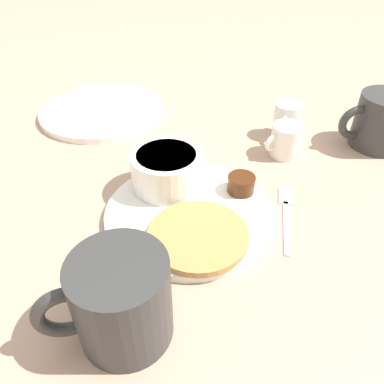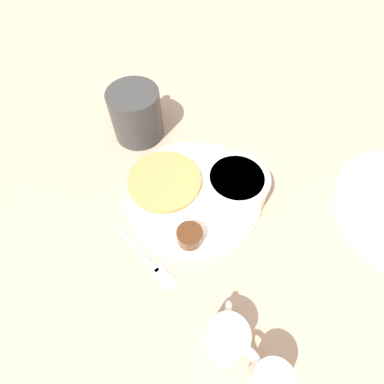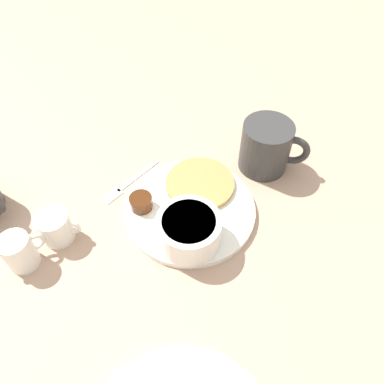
{
  "view_description": "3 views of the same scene",
  "coord_description": "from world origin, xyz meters",
  "px_view_note": "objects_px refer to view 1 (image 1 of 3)",
  "views": [
    {
      "loc": [
        -0.35,
        -0.16,
        0.35
      ],
      "look_at": [
        0.02,
        0.0,
        0.03
      ],
      "focal_mm": 35.0,
      "sensor_mm": 36.0,
      "label": 1
    },
    {
      "loc": [
        0.23,
        -0.14,
        0.44
      ],
      "look_at": [
        0.02,
        -0.02,
        0.05
      ],
      "focal_mm": 28.0,
      "sensor_mm": 36.0,
      "label": 2
    },
    {
      "loc": [
        0.22,
        0.33,
        0.54
      ],
      "look_at": [
        -0.01,
        -0.01,
        0.04
      ],
      "focal_mm": 35.0,
      "sensor_mm": 36.0,
      "label": 3
    }
  ],
  "objects_px": {
    "second_mug": "(382,121)",
    "plate": "(189,213)",
    "coffee_mug": "(119,301)",
    "bowl": "(167,169)",
    "creamer_pitcher_near": "(286,140)",
    "creamer_pitcher_far": "(287,120)",
    "fork": "(286,210)"
  },
  "relations": [
    {
      "from": "creamer_pitcher_far",
      "to": "creamer_pitcher_near",
      "type": "bearing_deg",
      "value": -166.76
    },
    {
      "from": "coffee_mug",
      "to": "bowl",
      "type": "bearing_deg",
      "value": 16.73
    },
    {
      "from": "bowl",
      "to": "creamer_pitcher_far",
      "type": "height_order",
      "value": "same"
    },
    {
      "from": "plate",
      "to": "coffee_mug",
      "type": "xyz_separation_m",
      "value": [
        -0.18,
        -0.01,
        0.04
      ]
    },
    {
      "from": "fork",
      "to": "second_mug",
      "type": "xyz_separation_m",
      "value": [
        0.24,
        -0.1,
        0.04
      ]
    },
    {
      "from": "bowl",
      "to": "coffee_mug",
      "type": "height_order",
      "value": "coffee_mug"
    },
    {
      "from": "coffee_mug",
      "to": "creamer_pitcher_far",
      "type": "relative_size",
      "value": 1.54
    },
    {
      "from": "plate",
      "to": "second_mug",
      "type": "bearing_deg",
      "value": -35.16
    },
    {
      "from": "bowl",
      "to": "creamer_pitcher_far",
      "type": "relative_size",
      "value": 1.42
    },
    {
      "from": "creamer_pitcher_near",
      "to": "second_mug",
      "type": "distance_m",
      "value": 0.17
    },
    {
      "from": "plate",
      "to": "second_mug",
      "type": "relative_size",
      "value": 1.94
    },
    {
      "from": "creamer_pitcher_near",
      "to": "fork",
      "type": "bearing_deg",
      "value": -165.12
    },
    {
      "from": "plate",
      "to": "bowl",
      "type": "bearing_deg",
      "value": 54.36
    },
    {
      "from": "creamer_pitcher_near",
      "to": "creamer_pitcher_far",
      "type": "height_order",
      "value": "creamer_pitcher_far"
    },
    {
      "from": "bowl",
      "to": "creamer_pitcher_near",
      "type": "relative_size",
      "value": 1.6
    },
    {
      "from": "fork",
      "to": "second_mug",
      "type": "distance_m",
      "value": 0.27
    },
    {
      "from": "fork",
      "to": "second_mug",
      "type": "height_order",
      "value": "second_mug"
    },
    {
      "from": "creamer_pitcher_near",
      "to": "fork",
      "type": "height_order",
      "value": "creamer_pitcher_near"
    },
    {
      "from": "creamer_pitcher_near",
      "to": "fork",
      "type": "xyz_separation_m",
      "value": [
        -0.15,
        -0.04,
        -0.03
      ]
    },
    {
      "from": "creamer_pitcher_far",
      "to": "second_mug",
      "type": "relative_size",
      "value": 0.62
    },
    {
      "from": "fork",
      "to": "plate",
      "type": "bearing_deg",
      "value": 119.2
    },
    {
      "from": "second_mug",
      "to": "plate",
      "type": "bearing_deg",
      "value": 144.84
    },
    {
      "from": "fork",
      "to": "second_mug",
      "type": "bearing_deg",
      "value": -22.22
    },
    {
      "from": "coffee_mug",
      "to": "fork",
      "type": "bearing_deg",
      "value": -22.88
    },
    {
      "from": "coffee_mug",
      "to": "creamer_pitcher_far",
      "type": "bearing_deg",
      "value": -6.48
    },
    {
      "from": "bowl",
      "to": "fork",
      "type": "distance_m",
      "value": 0.18
    },
    {
      "from": "fork",
      "to": "coffee_mug",
      "type": "bearing_deg",
      "value": 157.12
    },
    {
      "from": "bowl",
      "to": "second_mug",
      "type": "bearing_deg",
      "value": -45.03
    },
    {
      "from": "plate",
      "to": "second_mug",
      "type": "height_order",
      "value": "second_mug"
    },
    {
      "from": "bowl",
      "to": "plate",
      "type": "bearing_deg",
      "value": -125.64
    },
    {
      "from": "bowl",
      "to": "coffee_mug",
      "type": "distance_m",
      "value": 0.23
    },
    {
      "from": "creamer_pitcher_near",
      "to": "coffee_mug",
      "type": "bearing_deg",
      "value": 170.38
    }
  ]
}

